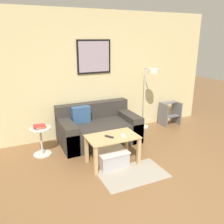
% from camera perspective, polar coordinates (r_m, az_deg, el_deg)
% --- Properties ---
extents(ground_plane, '(16.00, 16.00, 0.00)m').
position_cam_1_polar(ground_plane, '(3.12, 17.03, -23.83)').
color(ground_plane, brown).
extents(wall_back, '(5.60, 0.09, 2.55)m').
position_cam_1_polar(wall_back, '(4.99, -4.80, 8.93)').
color(wall_back, beige).
rests_on(wall_back, ground_plane).
extents(area_rug, '(1.03, 0.63, 0.01)m').
position_cam_1_polar(area_rug, '(3.80, 5.07, -14.64)').
color(area_rug, '#A39989').
rests_on(area_rug, ground_plane).
extents(couch, '(1.55, 0.89, 0.74)m').
position_cam_1_polar(couch, '(4.80, -3.39, -3.99)').
color(couch, '#38332D').
rests_on(couch, ground_plane).
extents(coffee_table, '(0.84, 0.51, 0.48)m').
position_cam_1_polar(coffee_table, '(3.92, 0.08, -7.31)').
color(coffee_table, tan).
rests_on(coffee_table, ground_plane).
extents(storage_bin, '(0.50, 0.39, 0.25)m').
position_cam_1_polar(storage_bin, '(3.98, -0.02, -10.89)').
color(storage_bin, '#B2B2B7').
rests_on(storage_bin, ground_plane).
extents(floor_lamp, '(0.26, 0.55, 1.40)m').
position_cam_1_polar(floor_lamp, '(5.22, 9.04, 5.87)').
color(floor_lamp, silver).
rests_on(floor_lamp, ground_plane).
extents(side_table, '(0.38, 0.38, 0.51)m').
position_cam_1_polar(side_table, '(4.40, -16.68, -6.17)').
color(side_table, silver).
rests_on(side_table, ground_plane).
extents(book_stack, '(0.23, 0.18, 0.05)m').
position_cam_1_polar(book_stack, '(4.32, -16.98, -3.32)').
color(book_stack, '#8C4C93').
rests_on(book_stack, side_table).
extents(remote_control, '(0.11, 0.15, 0.02)m').
position_cam_1_polar(remote_control, '(3.84, -0.69, -5.96)').
color(remote_control, '#232328').
rests_on(remote_control, coffee_table).
extents(cell_phone, '(0.11, 0.15, 0.01)m').
position_cam_1_polar(cell_phone, '(3.89, 2.78, -5.71)').
color(cell_phone, silver).
rests_on(cell_phone, coffee_table).
extents(step_stool, '(0.43, 0.34, 0.54)m').
position_cam_1_polar(step_stool, '(5.85, 13.77, -0.20)').
color(step_stool, slate).
rests_on(step_stool, ground_plane).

